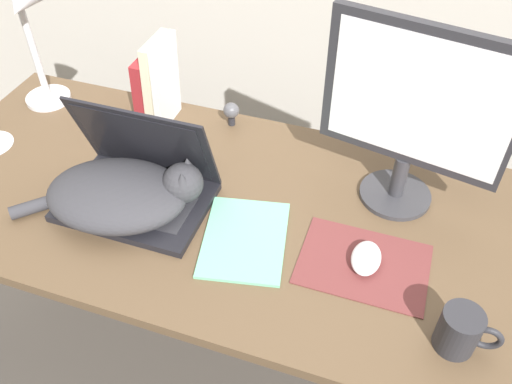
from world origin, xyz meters
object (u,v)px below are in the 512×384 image
cat (123,194)px  computer_mouse (366,258)px  notepad (245,239)px  webcam (231,111)px  external_monitor (415,112)px  laptop (139,184)px  book_row (157,84)px  mug (461,331)px  desk_lamp (28,22)px

cat → computer_mouse: 0.57m
computer_mouse → notepad: computer_mouse is taller
webcam → external_monitor: bearing=-16.9°
laptop → book_row: size_ratio=1.37×
laptop → notepad: size_ratio=1.25×
external_monitor → notepad: 0.46m
mug → external_monitor: bearing=114.3°
book_row → webcam: book_row is taller
book_row → desk_lamp: 0.36m
cat → mug: bearing=-8.7°
laptop → external_monitor: size_ratio=0.77×
webcam → book_row: bearing=-168.3°
laptop → cat: bearing=-106.9°
book_row → webcam: bearing=11.7°
notepad → webcam: bearing=114.6°
laptop → notepad: (0.28, -0.05, -0.04)m
external_monitor → book_row: (-0.68, 0.11, -0.13)m
external_monitor → desk_lamp: (-1.01, 0.05, 0.02)m
book_row → mug: (0.85, -0.48, -0.07)m
webcam → mug: size_ratio=0.59×
cat → laptop: bearing=73.1°
external_monitor → desk_lamp: bearing=177.0°
cat → mug: (0.77, -0.12, -0.01)m
notepad → webcam: 0.44m
cat → book_row: (-0.08, 0.36, 0.06)m
desk_lamp → computer_mouse: bearing=-16.2°
notepad → laptop: bearing=170.6°
cat → external_monitor: (0.60, 0.25, 0.20)m
notepad → computer_mouse: bearing=4.5°
cat → external_monitor: 0.68m
laptop → desk_lamp: 0.54m
cat → notepad: size_ratio=1.55×
webcam → computer_mouse: bearing=-39.9°
external_monitor → computer_mouse: (-0.03, -0.23, -0.23)m
computer_mouse → mug: (0.20, -0.14, 0.03)m
computer_mouse → desk_lamp: bearing=163.8°
laptop → computer_mouse: (0.55, -0.03, -0.03)m
webcam → mug: bearing=-38.6°
computer_mouse → notepad: 0.27m
laptop → book_row: 0.33m
computer_mouse → book_row: book_row is taller
external_monitor → desk_lamp: 1.01m
cat → computer_mouse: bearing=2.2°
mug → computer_mouse: bearing=144.7°
laptop → computer_mouse: laptop is taller
external_monitor → book_row: 0.70m
notepad → external_monitor: bearing=40.2°
external_monitor → webcam: 0.54m
mug → webcam: bearing=141.4°
cat → computer_mouse: (0.57, 0.02, -0.03)m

